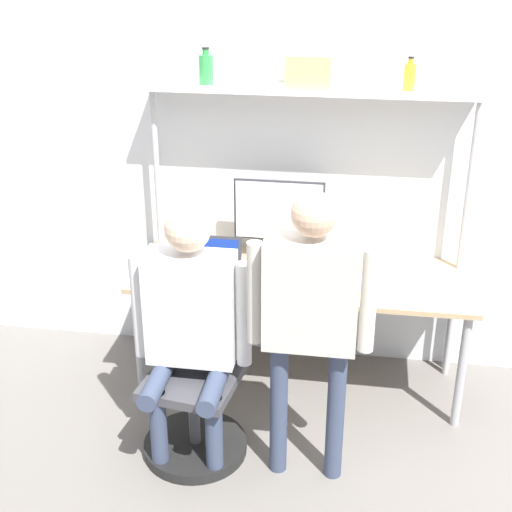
# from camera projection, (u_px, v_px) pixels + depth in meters

# --- Properties ---
(ground_plane) EXTENTS (12.00, 12.00, 0.00)m
(ground_plane) POSITION_uv_depth(u_px,v_px,m) (292.00, 417.00, 4.16)
(ground_plane) COLOR slate
(wall_back) EXTENTS (8.00, 0.06, 2.70)m
(wall_back) POSITION_uv_depth(u_px,v_px,m) (311.00, 156.00, 4.29)
(wall_back) COLOR silver
(wall_back) RESTS_ON ground_plane
(desk) EXTENTS (1.98, 0.72, 0.75)m
(desk) POSITION_uv_depth(u_px,v_px,m) (302.00, 284.00, 4.22)
(desk) COLOR tan
(desk) RESTS_ON ground_plane
(shelf_unit) EXTENTS (1.88, 0.25, 1.79)m
(shelf_unit) POSITION_uv_depth(u_px,v_px,m) (309.00, 134.00, 4.07)
(shelf_unit) COLOR white
(shelf_unit) RESTS_ON ground_plane
(monitor) EXTENTS (0.54, 0.24, 0.51)m
(monitor) POSITION_uv_depth(u_px,v_px,m) (279.00, 217.00, 4.25)
(monitor) COLOR #333338
(monitor) RESTS_ON desk
(laptop) EXTENTS (0.32, 0.24, 0.24)m
(laptop) POSITION_uv_depth(u_px,v_px,m) (213.00, 268.00, 4.11)
(laptop) COLOR #333338
(laptop) RESTS_ON desk
(cell_phone) EXTENTS (0.07, 0.15, 0.01)m
(cell_phone) POSITION_uv_depth(u_px,v_px,m) (262.00, 285.00, 4.04)
(cell_phone) COLOR silver
(cell_phone) RESTS_ON desk
(office_chair) EXTENTS (0.56, 0.56, 0.93)m
(office_chair) POSITION_uv_depth(u_px,v_px,m) (197.00, 402.00, 3.81)
(office_chair) COLOR black
(office_chair) RESTS_ON ground_plane
(person_seated) EXTENTS (0.61, 0.47, 1.41)m
(person_seated) POSITION_uv_depth(u_px,v_px,m) (190.00, 316.00, 3.55)
(person_seated) COLOR #38425B
(person_seated) RESTS_ON ground_plane
(person_standing) EXTENTS (0.61, 0.21, 1.55)m
(person_standing) POSITION_uv_depth(u_px,v_px,m) (311.00, 306.00, 3.34)
(person_standing) COLOR #38425B
(person_standing) RESTS_ON ground_plane
(bottle_amber) EXTENTS (0.07, 0.07, 0.18)m
(bottle_amber) POSITION_uv_depth(u_px,v_px,m) (410.00, 76.00, 3.85)
(bottle_amber) COLOR gold
(bottle_amber) RESTS_ON shelf_unit
(bottle_green) EXTENTS (0.08, 0.08, 0.21)m
(bottle_green) POSITION_uv_depth(u_px,v_px,m) (206.00, 69.00, 4.01)
(bottle_green) COLOR #2D8C3F
(bottle_green) RESTS_ON shelf_unit
(storage_box) EXTENTS (0.25, 0.17, 0.18)m
(storage_box) POSITION_uv_depth(u_px,v_px,m) (309.00, 71.00, 3.93)
(storage_box) COLOR #DBCC66
(storage_box) RESTS_ON shelf_unit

